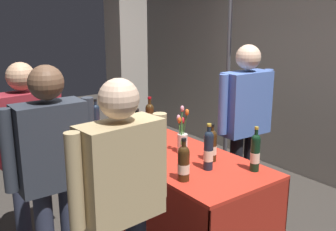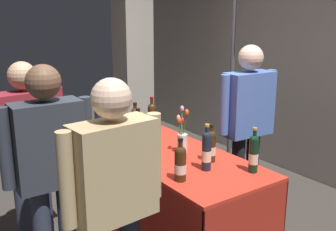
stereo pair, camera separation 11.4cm
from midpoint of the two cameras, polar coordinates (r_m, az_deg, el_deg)
back_partition at (r=4.67m, az=21.01°, el=5.85°), size 7.87×0.12×2.50m
concrete_pillar at (r=5.24m, az=-6.80°, el=12.63°), size 0.40×0.40×3.42m
tasting_table at (r=3.31m, az=-1.00°, el=-9.17°), size 1.82×0.76×0.80m
featured_wine_bottle at (r=2.81m, az=4.74°, el=-4.97°), size 0.07×0.07×0.34m
display_bottle_0 at (r=3.70m, az=-3.55°, el=-0.25°), size 0.08×0.08×0.34m
display_bottle_1 at (r=2.98m, az=5.27°, el=-4.30°), size 0.08×0.08×0.29m
display_bottle_2 at (r=3.40m, az=-5.46°, el=-1.88°), size 0.08×0.08×0.30m
display_bottle_3 at (r=3.22m, az=-4.89°, el=-2.72°), size 0.07×0.07×0.31m
display_bottle_4 at (r=3.65m, az=-11.27°, el=-0.59°), size 0.07×0.07×0.34m
display_bottle_5 at (r=2.84m, az=11.42°, el=-5.24°), size 0.07×0.07×0.33m
display_bottle_6 at (r=3.03m, az=-3.90°, el=-3.54°), size 0.07×0.07×0.35m
display_bottle_7 at (r=2.63m, az=1.03°, el=-6.88°), size 0.08×0.08×0.30m
display_bottle_8 at (r=3.66m, az=-5.96°, el=-0.69°), size 0.08×0.08×0.29m
wine_glass_near_vendor at (r=3.43m, az=-2.82°, el=-1.99°), size 0.08×0.08×0.15m
flower_vase at (r=3.14m, az=1.06°, el=-3.24°), size 0.09×0.08×0.39m
vendor_presenter at (r=3.64m, az=10.28°, el=-0.04°), size 0.23×0.63×1.62m
taster_foreground_right at (r=2.65m, az=-17.62°, el=-6.76°), size 0.22×0.60×1.59m
taster_foreground_left at (r=2.20m, az=-8.23°, el=-10.94°), size 0.25×0.63×1.57m
taster_foreground_centre at (r=3.25m, az=-20.77°, el=-3.64°), size 0.26×0.62×1.54m
booth_signpost at (r=4.10m, az=7.94°, el=6.83°), size 0.56×0.04×2.21m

